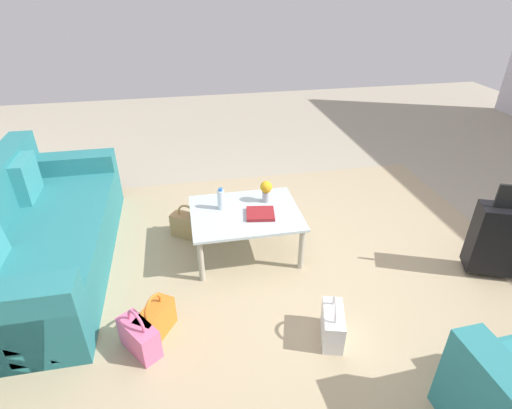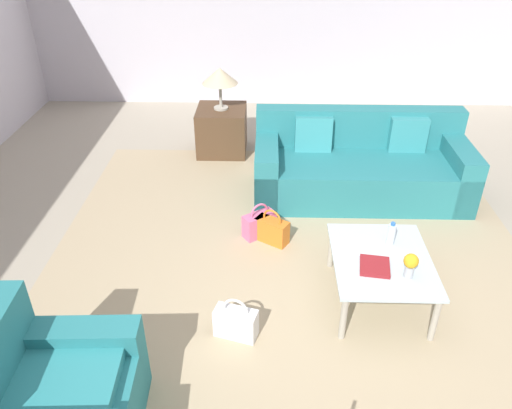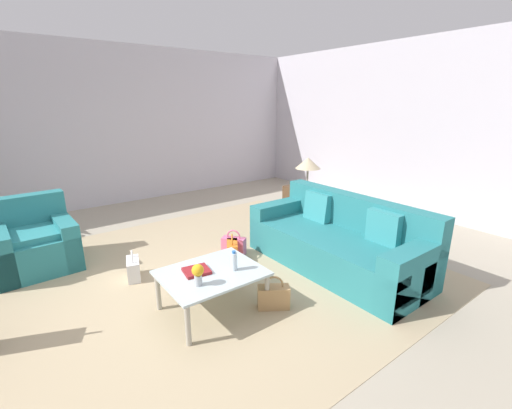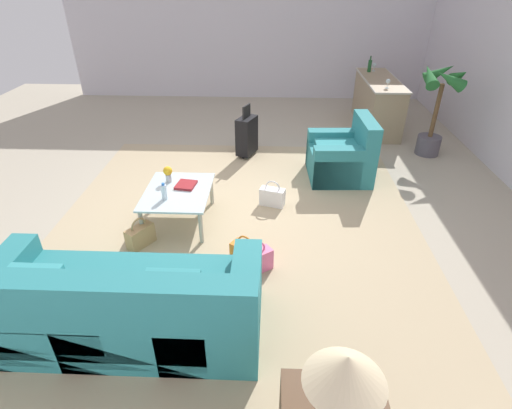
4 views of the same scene
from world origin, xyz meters
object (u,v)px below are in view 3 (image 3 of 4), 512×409
object	(u,v)px
side_table	(306,202)
table_lamp	(308,164)
couch	(340,243)
handbag_pink	(234,245)
coffee_table	(212,277)
flower_vase	(198,273)
water_bottle	(234,261)
handbag_orange	(232,250)
coffee_table_book	(197,271)
handbag_tan	(274,296)
handbag_white	(133,268)
armchair	(35,245)

from	to	relation	value
side_table	table_lamp	xyz separation A→B (m)	(0.00, 0.00, 0.70)
couch	handbag_pink	bearing A→B (deg)	129.74
coffee_table	flower_vase	world-z (taller)	flower_vase
couch	side_table	distance (m)	1.89
coffee_table	table_lamp	xyz separation A→B (m)	(2.80, 1.50, 0.62)
water_bottle	handbag_orange	xyz separation A→B (m)	(0.59, 0.96, -0.39)
coffee_table_book	handbag_tan	xyz separation A→B (m)	(0.63, -0.42, -0.31)
flower_vase	table_lamp	distance (m)	3.47
table_lamp	handbag_white	bearing A→B (deg)	-173.42
coffee_table	side_table	distance (m)	3.18
handbag_tan	handbag_pink	distance (m)	1.38
water_bottle	handbag_pink	size ratio (longest dim) A/B	0.57
flower_vase	handbag_white	world-z (taller)	flower_vase
couch	flower_vase	world-z (taller)	couch
coffee_table	flower_vase	distance (m)	0.32
handbag_orange	handbag_tan	bearing A→B (deg)	-103.17
flower_vase	table_lamp	size ratio (longest dim) A/B	0.40
side_table	couch	bearing A→B (deg)	-122.05
coffee_table	armchair	bearing A→B (deg)	121.00
handbag_orange	handbag_tan	xyz separation A→B (m)	(-0.28, -1.20, 0.00)
couch	side_table	bearing A→B (deg)	57.95
armchair	handbag_white	distance (m)	1.37
handbag_orange	handbag_pink	xyz separation A→B (m)	(0.10, 0.12, 0.00)
handbag_tan	handbag_white	size ratio (longest dim) A/B	1.00
coffee_table_book	handbag_pink	bearing A→B (deg)	50.28
side_table	handbag_tan	distance (m)	2.94
armchair	couch	bearing A→B (deg)	-36.19
water_bottle	handbag_white	size ratio (longest dim) A/B	0.57
table_lamp	side_table	bearing A→B (deg)	0.00
handbag_orange	handbag_pink	size ratio (longest dim) A/B	1.00
side_table	handbag_tan	size ratio (longest dim) A/B	1.72
water_bottle	table_lamp	distance (m)	3.09
flower_vase	side_table	xyz separation A→B (m)	(3.02, 1.65, -0.26)
coffee_table_book	side_table	bearing A→B (deg)	34.71
flower_vase	handbag_pink	world-z (taller)	flower_vase
coffee_table_book	table_lamp	distance (m)	3.29
armchair	handbag_orange	world-z (taller)	armchair
couch	handbag_tan	size ratio (longest dim) A/B	6.36
couch	table_lamp	bearing A→B (deg)	57.95
coffee_table	side_table	size ratio (longest dim) A/B	1.56
handbag_pink	handbag_tan	bearing A→B (deg)	-106.26
coffee_table	handbag_tan	world-z (taller)	coffee_table
coffee_table_book	armchair	bearing A→B (deg)	128.30
handbag_white	handbag_pink	bearing A→B (deg)	-6.32
couch	coffee_table	distance (m)	1.80
side_table	handbag_orange	bearing A→B (deg)	-162.26
handbag_white	table_lamp	bearing A→B (deg)	6.58
handbag_orange	coffee_table_book	bearing A→B (deg)	-139.58
side_table	handbag_pink	bearing A→B (deg)	-164.75
couch	handbag_pink	xyz separation A→B (m)	(-0.90, 1.08, -0.17)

